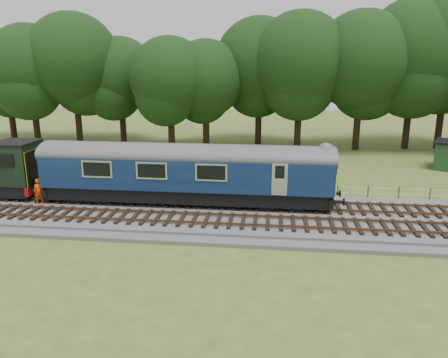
# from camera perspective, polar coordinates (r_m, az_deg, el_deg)

# --- Properties ---
(ground) EXTENTS (120.00, 120.00, 0.00)m
(ground) POSITION_cam_1_polar(r_m,az_deg,el_deg) (26.26, 2.74, -5.11)
(ground) COLOR #4B5F23
(ground) RESTS_ON ground
(ballast) EXTENTS (70.00, 7.00, 0.35)m
(ballast) POSITION_cam_1_polar(r_m,az_deg,el_deg) (26.20, 2.75, -4.75)
(ballast) COLOR #4C4C4F
(ballast) RESTS_ON ground
(track_north) EXTENTS (67.20, 2.40, 0.21)m
(track_north) POSITION_cam_1_polar(r_m,az_deg,el_deg) (27.44, 2.96, -3.29)
(track_north) COLOR black
(track_north) RESTS_ON ballast
(track_south) EXTENTS (67.20, 2.40, 0.21)m
(track_south) POSITION_cam_1_polar(r_m,az_deg,el_deg) (24.62, 2.49, -5.49)
(track_south) COLOR black
(track_south) RESTS_ON ballast
(fence) EXTENTS (64.00, 0.12, 1.00)m
(fence) POSITION_cam_1_polar(r_m,az_deg,el_deg) (30.51, 3.34, -2.18)
(fence) COLOR #6B6054
(fence) RESTS_ON ground
(tree_line) EXTENTS (70.00, 8.00, 18.00)m
(tree_line) POSITION_cam_1_polar(r_m,az_deg,el_deg) (47.48, 4.62, 4.12)
(tree_line) COLOR black
(tree_line) RESTS_ON ground
(dmu_railcar) EXTENTS (18.05, 2.86, 3.88)m
(dmu_railcar) POSITION_cam_1_polar(r_m,az_deg,el_deg) (27.32, -4.97, 1.38)
(dmu_railcar) COLOR black
(dmu_railcar) RESTS_ON ground
(worker) EXTENTS (0.71, 0.66, 1.62)m
(worker) POSITION_cam_1_polar(r_m,az_deg,el_deg) (29.79, -23.02, -1.51)
(worker) COLOR #E83C0C
(worker) RESTS_ON ballast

